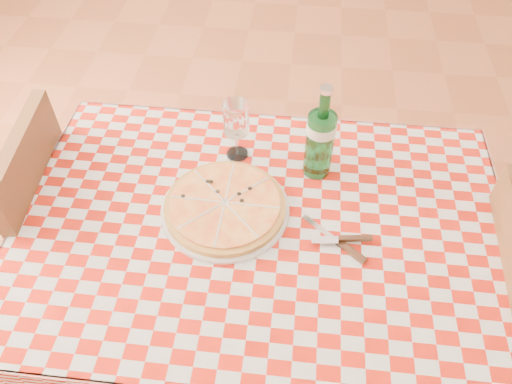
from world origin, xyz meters
TOP-DOWN VIEW (x-y plane):
  - dining_table at (0.00, 0.00)m, footprint 1.20×0.80m
  - tablecloth at (0.00, 0.00)m, footprint 1.30×0.90m
  - chair_near at (0.72, -0.04)m, footprint 0.42×0.42m
  - chair_far at (-0.76, 0.08)m, footprint 0.45×0.45m
  - pizza_plate at (-0.10, 0.04)m, footprint 0.35×0.35m
  - water_bottle at (0.14, 0.22)m, footprint 0.09×0.09m
  - wine_glass at (-0.10, 0.26)m, footprint 0.09×0.09m
  - cutlery at (0.20, -0.04)m, footprint 0.25×0.22m

SIDE VIEW (x-z plane):
  - chair_near at x=0.72m, z-range 0.06..0.95m
  - chair_far at x=-0.76m, z-range 0.07..0.98m
  - dining_table at x=0.00m, z-range 0.28..1.03m
  - tablecloth at x=0.00m, z-range 0.75..0.76m
  - cutlery at x=0.20m, z-range 0.76..0.78m
  - pizza_plate at x=-0.10m, z-range 0.76..0.80m
  - wine_glass at x=-0.10m, z-range 0.76..0.95m
  - water_bottle at x=0.14m, z-range 0.76..1.05m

